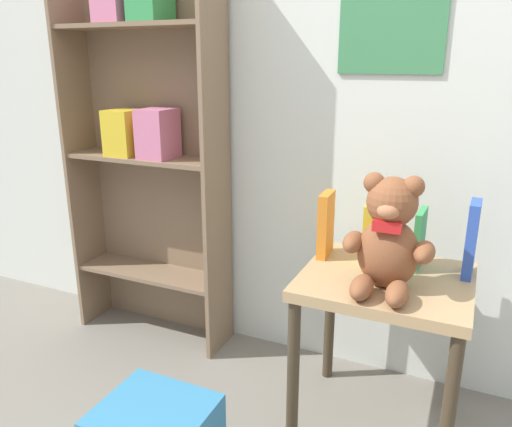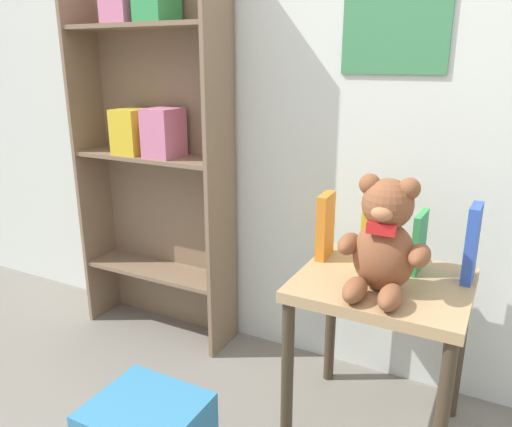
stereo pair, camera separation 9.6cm
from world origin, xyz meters
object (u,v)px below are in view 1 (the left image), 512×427
Objects in this scene: book_standing_yellow at (371,233)px; book_standing_green at (419,239)px; bookshelf_side at (148,133)px; book_standing_blue at (471,239)px; display_table at (384,303)px; book_standing_orange at (326,225)px; teddy_bear at (389,238)px.

book_standing_green is at bearing 4.98° from book_standing_yellow.
bookshelf_side is 6.77× the size of book_standing_blue.
book_standing_green is (0.08, 0.12, 0.20)m from display_table.
bookshelf_side is 0.90m from book_standing_orange.
book_standing_green is (0.16, 0.02, -0.01)m from book_standing_yellow.
book_standing_blue is at bearing 26.41° from display_table.
book_standing_green is (0.07, 0.21, -0.06)m from teddy_bear.
display_table is 0.34m from book_standing_blue.
display_table is at bearing -24.26° from book_standing_orange.
book_standing_yellow is at bearing 115.16° from teddy_bear.
book_standing_blue is at bearing -5.88° from bookshelf_side.
book_standing_yellow is (1.01, -0.15, -0.26)m from bookshelf_side.
book_standing_yellow reaches higher than book_standing_green.
teddy_bear is at bearing -105.63° from book_standing_green.
display_table is 0.27m from teddy_bear.
bookshelf_side is 1.17m from teddy_bear.
book_standing_blue is at bearing 0.35° from book_standing_orange.
display_table is 0.24m from book_standing_green.
teddy_bear is 0.31m from book_standing_blue.
teddy_bear is 1.43× the size of book_standing_blue.
display_table is 2.89× the size of book_standing_green.
bookshelf_side is 1.21m from display_table.
display_table is at bearing -120.52° from book_standing_green.
display_table is 2.50× the size of book_standing_orange.
bookshelf_side is 7.29× the size of book_standing_orange.
book_standing_blue is at bearing 0.39° from book_standing_yellow.
bookshelf_side is 1.20m from book_standing_green.
bookshelf_side is at bearing 175.94° from book_standing_blue.
book_standing_orange is 0.93× the size of book_standing_blue.
book_standing_green is at bearing 57.14° from display_table.
teddy_bear is 0.31m from book_standing_orange.
book_standing_orange is 1.16× the size of book_standing_green.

